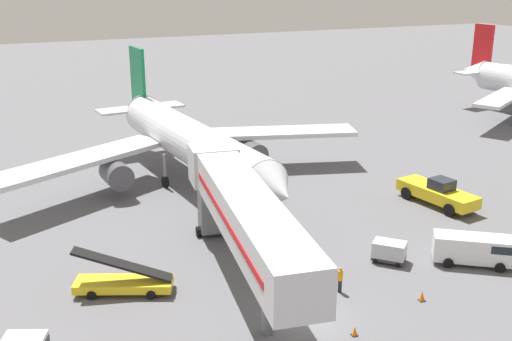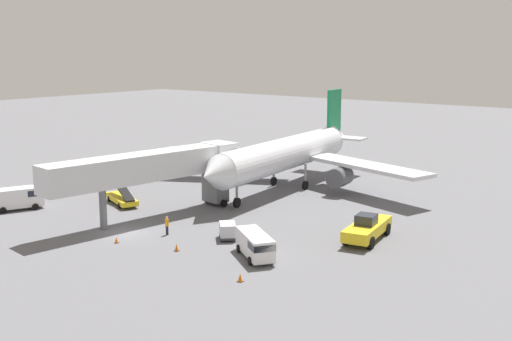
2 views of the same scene
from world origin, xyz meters
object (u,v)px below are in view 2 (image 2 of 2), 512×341
Objects in this scene: airplane_at_gate at (288,154)px; safety_cone_alpha at (177,248)px; ground_crew_worker_foreground at (167,225)px; jet_bridge at (156,168)px; pushback_tug at (367,228)px; belt_loader_truck at (122,197)px; baggage_cart_far_right at (228,230)px; safety_cone_bravo at (116,240)px; safety_cone_charlie at (240,278)px; service_van_outer_right at (18,197)px; service_van_rear_left at (256,244)px.

airplane_at_gate is 58.74× the size of safety_cone_alpha.
ground_crew_worker_foreground is 2.82× the size of safety_cone_alpha.
jet_bridge is 21.91m from pushback_tug.
jet_bridge is 3.52× the size of belt_loader_truck.
belt_loader_truck is (-9.90, -17.97, -3.52)m from airplane_at_gate.
belt_loader_truck is at bearing -170.87° from pushback_tug.
belt_loader_truck is 2.47× the size of baggage_cart_far_right.
belt_loader_truck is at bearing 167.76° from jet_bridge.
belt_loader_truck reaches higher than baggage_cart_far_right.
safety_cone_charlie is at bearing -2.79° from safety_cone_bravo.
safety_cone_alpha is at bearing -35.61° from jet_bridge.
ground_crew_worker_foreground reaches higher than safety_cone_bravo.
jet_bridge reaches higher than belt_loader_truck.
pushback_tug is 11.95× the size of safety_cone_charlie.
pushback_tug is at bearing 16.41° from jet_bridge.
belt_loader_truck is at bearing -118.86° from airplane_at_gate.
jet_bridge reaches higher than baggage_cart_far_right.
belt_loader_truck reaches higher than service_van_outer_right.
airplane_at_gate is 6.47× the size of service_van_outer_right.
service_van_outer_right is (-30.01, -2.68, 0.14)m from service_van_rear_left.
service_van_rear_left is 3.13× the size of ground_crew_worker_foreground.
service_van_outer_right is 10.10× the size of safety_cone_bravo.
baggage_cart_far_right reaches higher than safety_cone_charlie.
service_van_rear_left is at bearing 22.15° from safety_cone_alpha.
belt_loader_truck is 11.36× the size of safety_cone_bravo.
ground_crew_worker_foreground is at bearing -35.75° from jet_bridge.
service_van_rear_left is (-4.85, -10.13, 0.06)m from pushback_tug.
jet_bridge is 8.69m from belt_loader_truck.
safety_cone_alpha is 9.21m from safety_cone_charlie.
baggage_cart_far_right is (24.75, 5.35, -0.50)m from service_van_outer_right.
belt_loader_truck is at bearing 153.58° from safety_cone_alpha.
baggage_cart_far_right is (7.96, -20.93, -3.45)m from airplane_at_gate.
belt_loader_truck is (-27.97, -4.49, -0.37)m from pushback_tug.
service_van_outer_right is at bearing -171.29° from ground_crew_worker_foreground.
belt_loader_truck is (-7.32, 1.59, -4.40)m from jet_bridge.
safety_cone_charlie is (2.43, -4.99, -0.86)m from service_van_rear_left.
service_van_rear_left is 8.81× the size of safety_cone_alpha.
service_van_outer_right is at bearing -129.62° from belt_loader_truck.
service_van_outer_right reaches higher than ground_crew_worker_foreground.
safety_cone_charlie is (8.90, -2.36, 0.01)m from safety_cone_alpha.
service_van_outer_right is 32.53m from safety_cone_charlie.
belt_loader_truck is 14.67m from safety_cone_bravo.
safety_cone_alpha is (23.53, 0.05, -1.02)m from service_van_outer_right.
service_van_rear_left is at bearing -60.75° from airplane_at_gate.
ground_crew_worker_foreground reaches higher than baggage_cart_far_right.
safety_cone_charlie is at bearing -64.07° from service_van_rear_left.
service_van_rear_left is 9.81× the size of safety_cone_bravo.
service_van_rear_left is 30.13m from service_van_outer_right.
ground_crew_worker_foreground is 14.06m from safety_cone_charlie.
pushback_tug reaches higher than safety_cone_charlie.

